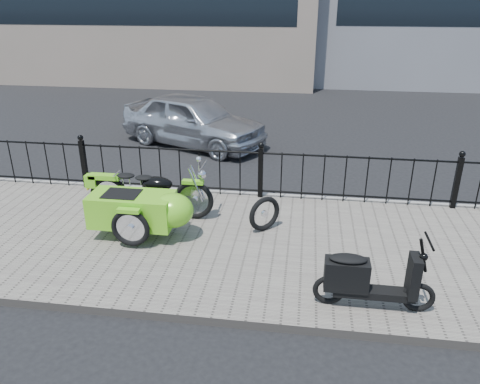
# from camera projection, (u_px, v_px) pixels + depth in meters

# --- Properties ---
(ground) EXTENTS (120.00, 120.00, 0.00)m
(ground) POSITION_uv_depth(u_px,v_px,m) (252.00, 234.00, 7.80)
(ground) COLOR black
(ground) RESTS_ON ground
(sidewalk) EXTENTS (30.00, 3.80, 0.12)m
(sidewalk) POSITION_uv_depth(u_px,v_px,m) (248.00, 245.00, 7.33)
(sidewalk) COLOR #6A625A
(sidewalk) RESTS_ON ground
(curb) EXTENTS (30.00, 0.10, 0.12)m
(curb) POSITION_uv_depth(u_px,v_px,m) (261.00, 196.00, 9.09)
(curb) COLOR gray
(curb) RESTS_ON ground
(iron_fence) EXTENTS (14.11, 0.11, 1.08)m
(iron_fence) POSITION_uv_depth(u_px,v_px,m) (261.00, 174.00, 8.76)
(iron_fence) COLOR black
(iron_fence) RESTS_ON sidewalk
(motorcycle_sidecar) EXTENTS (2.28, 1.48, 0.98)m
(motorcycle_sidecar) POSITION_uv_depth(u_px,v_px,m) (146.00, 206.00, 7.41)
(motorcycle_sidecar) COLOR black
(motorcycle_sidecar) RESTS_ON sidewalk
(scooter) EXTENTS (1.47, 0.43, 0.99)m
(scooter) POSITION_uv_depth(u_px,v_px,m) (366.00, 280.00, 5.66)
(scooter) COLOR black
(scooter) RESTS_ON sidewalk
(spare_tire) EXTENTS (0.50, 0.46, 0.59)m
(spare_tire) POSITION_uv_depth(u_px,v_px,m) (265.00, 214.00, 7.56)
(spare_tire) COLOR black
(spare_tire) RESTS_ON sidewalk
(sedan_car) EXTENTS (4.23, 3.03, 1.34)m
(sedan_car) POSITION_uv_depth(u_px,v_px,m) (193.00, 120.00, 12.11)
(sedan_car) COLOR #B8BAC0
(sedan_car) RESTS_ON ground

